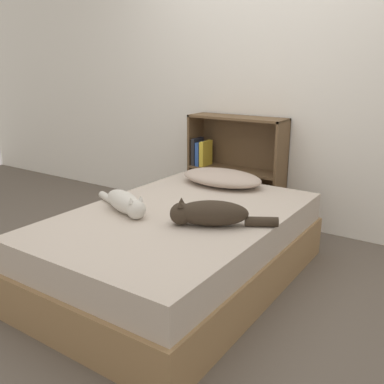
{
  "coord_description": "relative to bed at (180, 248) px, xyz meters",
  "views": [
    {
      "loc": [
        1.45,
        -2.02,
        1.33
      ],
      "look_at": [
        0.0,
        0.14,
        0.56
      ],
      "focal_mm": 40.0,
      "sensor_mm": 36.0,
      "label": 1
    }
  ],
  "objects": [
    {
      "name": "cat_dark",
      "position": [
        0.26,
        -0.08,
        0.3
      ],
      "size": [
        0.55,
        0.38,
        0.15
      ],
      "rotation": [
        0.0,
        0.0,
        3.67
      ],
      "color": "#33281E",
      "rests_on": "bed"
    },
    {
      "name": "cat_light",
      "position": [
        -0.28,
        -0.18,
        0.29
      ],
      "size": [
        0.54,
        0.28,
        0.14
      ],
      "rotation": [
        0.0,
        0.0,
        5.91
      ],
      "color": "beige",
      "rests_on": "bed"
    },
    {
      "name": "wall_back",
      "position": [
        0.0,
        1.36,
        1.02
      ],
      "size": [
        8.0,
        0.06,
        2.5
      ],
      "color": "white",
      "rests_on": "ground_plane"
    },
    {
      "name": "bed",
      "position": [
        0.0,
        0.0,
        0.0
      ],
      "size": [
        1.22,
        1.84,
        0.46
      ],
      "color": "#99754C",
      "rests_on": "ground_plane"
    },
    {
      "name": "pillow",
      "position": [
        -0.11,
        0.7,
        0.29
      ],
      "size": [
        0.64,
        0.38,
        0.11
      ],
      "color": "#B29E8E",
      "rests_on": "bed"
    },
    {
      "name": "ground_plane",
      "position": [
        0.0,
        0.0,
        -0.23
      ],
      "size": [
        8.0,
        8.0,
        0.0
      ],
      "primitive_type": "plane",
      "color": "brown"
    },
    {
      "name": "bookshelf",
      "position": [
        -0.28,
        1.23,
        0.24
      ],
      "size": [
        0.85,
        0.26,
        0.92
      ],
      "color": "brown",
      "rests_on": "ground_plane"
    }
  ]
}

